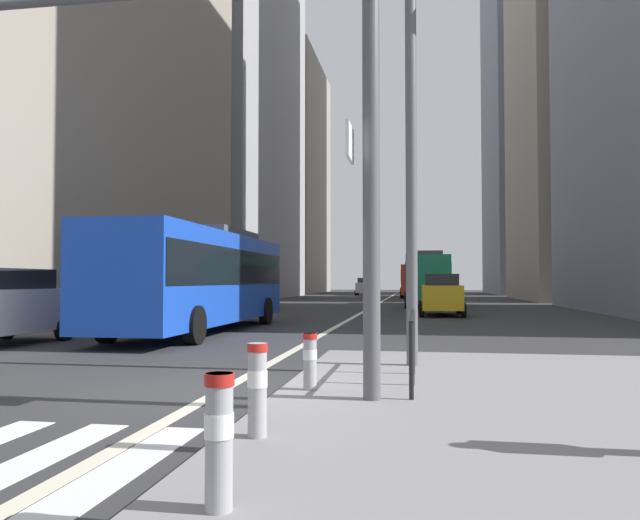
# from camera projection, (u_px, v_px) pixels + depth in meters

# --- Properties ---
(ground_plane) EXTENTS (160.00, 160.00, 0.00)m
(ground_plane) POSITION_uv_depth(u_px,v_px,m) (358.00, 315.00, 28.80)
(ground_plane) COLOR #303033
(median_island) EXTENTS (9.00, 10.00, 0.15)m
(median_island) POSITION_uv_depth(u_px,v_px,m) (640.00, 411.00, 7.20)
(median_island) COLOR gray
(median_island) RESTS_ON ground
(lane_centre_line) EXTENTS (0.20, 80.00, 0.01)m
(lane_centre_line) POSITION_uv_depth(u_px,v_px,m) (374.00, 306.00, 38.66)
(lane_centre_line) COLOR beige
(lane_centre_line) RESTS_ON ground
(office_tower_left_mid) EXTENTS (12.64, 24.15, 53.72)m
(office_tower_left_mid) POSITION_uv_depth(u_px,v_px,m) (216.00, 15.00, 57.14)
(office_tower_left_mid) COLOR #9E9EA3
(office_tower_left_mid) RESTS_ON ground
(office_tower_left_far) EXTENTS (10.94, 20.15, 31.80)m
(office_tower_left_far) POSITION_uv_depth(u_px,v_px,m) (281.00, 178.00, 83.89)
(office_tower_left_far) COLOR gray
(office_tower_left_far) RESTS_ON ground
(office_tower_right_mid) EXTENTS (10.90, 16.91, 46.87)m
(office_tower_right_mid) POSITION_uv_depth(u_px,v_px,m) (583.00, 29.00, 52.13)
(office_tower_right_mid) COLOR gray
(office_tower_right_mid) RESTS_ON ground
(office_tower_right_far) EXTENTS (10.62, 18.73, 52.11)m
(office_tower_right_far) POSITION_uv_depth(u_px,v_px,m) (532.00, 86.00, 75.41)
(office_tower_right_far) COLOR slate
(office_tower_right_far) RESTS_ON ground
(city_bus_blue_oncoming) EXTENTS (2.70, 11.33, 3.40)m
(city_bus_blue_oncoming) POSITION_uv_depth(u_px,v_px,m) (201.00, 274.00, 19.21)
(city_bus_blue_oncoming) COLOR blue
(city_bus_blue_oncoming) RESTS_ON ground
(city_bus_red_receding) EXTENTS (2.75, 10.94, 3.40)m
(city_bus_red_receding) POSITION_uv_depth(u_px,v_px,m) (427.00, 278.00, 38.65)
(city_bus_red_receding) COLOR #198456
(city_bus_red_receding) RESTS_ON ground
(city_bus_red_distant) EXTENTS (2.85, 11.14, 3.40)m
(city_bus_red_distant) POSITION_uv_depth(u_px,v_px,m) (414.00, 279.00, 59.07)
(city_bus_red_distant) COLOR red
(city_bus_red_distant) RESTS_ON ground
(car_oncoming_mid) EXTENTS (2.08, 4.37, 1.94)m
(car_oncoming_mid) POSITION_uv_depth(u_px,v_px,m) (365.00, 286.00, 67.35)
(car_oncoming_mid) COLOR silver
(car_oncoming_mid) RESTS_ON ground
(car_receding_near) EXTENTS (2.07, 4.48, 1.94)m
(car_receding_near) POSITION_uv_depth(u_px,v_px,m) (441.00, 294.00, 28.29)
(car_receding_near) COLOR gold
(car_receding_near) RESTS_ON ground
(traffic_signal_gantry) EXTENTS (6.73, 0.65, 6.00)m
(traffic_signal_gantry) POSITION_uv_depth(u_px,v_px,m) (201.00, 92.00, 8.02)
(traffic_signal_gantry) COLOR #515156
(traffic_signal_gantry) RESTS_ON median_island
(street_lamp_post) EXTENTS (5.50, 0.32, 8.00)m
(street_lamp_post) POSITION_uv_depth(u_px,v_px,m) (411.00, 76.00, 10.75)
(street_lamp_post) COLOR #56565B
(street_lamp_post) RESTS_ON median_island
(bollard_front) EXTENTS (0.20, 0.20, 0.88)m
(bollard_front) POSITION_uv_depth(u_px,v_px,m) (219.00, 434.00, 3.90)
(bollard_front) COLOR #99999E
(bollard_front) RESTS_ON median_island
(bollard_left) EXTENTS (0.20, 0.20, 0.89)m
(bollard_left) POSITION_uv_depth(u_px,v_px,m) (257.00, 385.00, 5.73)
(bollard_left) COLOR #99999E
(bollard_left) RESTS_ON median_island
(bollard_right) EXTENTS (0.20, 0.20, 0.77)m
(bollard_right) POSITION_uv_depth(u_px,v_px,m) (310.00, 358.00, 8.22)
(bollard_right) COLOR #99999E
(bollard_right) RESTS_ON median_island
(pedestrian_railing) EXTENTS (0.06, 3.23, 0.98)m
(pedestrian_railing) POSITION_uv_depth(u_px,v_px,m) (413.00, 333.00, 9.10)
(pedestrian_railing) COLOR black
(pedestrian_railing) RESTS_ON median_island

